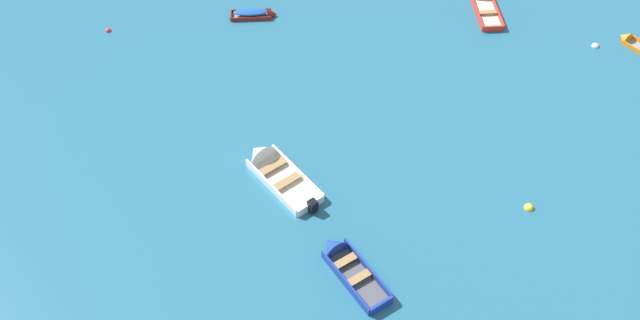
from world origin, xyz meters
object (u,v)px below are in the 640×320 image
(rowboat_deep_blue_outer_right, at_px, (343,260))
(mooring_buoy_midfield, at_px, (529,208))
(rowboat_maroon_cluster_inner, at_px, (258,14))
(mooring_buoy_between_boats_left, at_px, (595,46))
(rowboat_white_foreground_center, at_px, (269,165))
(rowboat_red_center, at_px, (482,1))
(rowboat_orange_cluster_outer, at_px, (631,42))
(mooring_buoy_near_foreground, at_px, (108,31))

(rowboat_deep_blue_outer_right, distance_m, mooring_buoy_midfield, 9.13)
(rowboat_maroon_cluster_inner, height_order, mooring_buoy_between_boats_left, rowboat_maroon_cluster_inner)
(rowboat_deep_blue_outer_right, distance_m, rowboat_white_foreground_center, 6.49)
(rowboat_deep_blue_outer_right, height_order, rowboat_white_foreground_center, rowboat_white_foreground_center)
(rowboat_maroon_cluster_inner, bearing_deg, mooring_buoy_midfield, -36.73)
(rowboat_white_foreground_center, bearing_deg, rowboat_red_center, 58.13)
(rowboat_white_foreground_center, bearing_deg, mooring_buoy_midfield, -0.89)
(rowboat_white_foreground_center, relative_size, rowboat_maroon_cluster_inner, 1.57)
(rowboat_white_foreground_center, xyz_separation_m, rowboat_orange_cluster_outer, (18.14, 13.05, -0.08))
(rowboat_deep_blue_outer_right, xyz_separation_m, rowboat_maroon_cluster_inner, (-7.87, 16.33, 0.00))
(rowboat_maroon_cluster_inner, bearing_deg, rowboat_red_center, 16.51)
(rowboat_red_center, distance_m, rowboat_maroon_cluster_inner, 13.62)
(mooring_buoy_near_foreground, bearing_deg, rowboat_red_center, 17.82)
(rowboat_deep_blue_outer_right, distance_m, mooring_buoy_near_foreground, 20.95)
(rowboat_maroon_cluster_inner, bearing_deg, rowboat_white_foreground_center, -73.38)
(rowboat_white_foreground_center, xyz_separation_m, mooring_buoy_midfield, (12.32, -0.19, -0.20))
(rowboat_red_center, bearing_deg, mooring_buoy_near_foreground, -162.18)
(rowboat_deep_blue_outer_right, height_order, rowboat_maroon_cluster_inner, rowboat_deep_blue_outer_right)
(rowboat_red_center, distance_m, rowboat_white_foreground_center, 18.19)
(rowboat_red_center, distance_m, mooring_buoy_midfield, 15.87)
(rowboat_red_center, relative_size, mooring_buoy_between_boats_left, 10.17)
(rowboat_red_center, bearing_deg, mooring_buoy_between_boats_left, -24.70)
(rowboat_deep_blue_outer_right, relative_size, mooring_buoy_near_foreground, 10.55)
(mooring_buoy_near_foreground, distance_m, mooring_buoy_between_boats_left, 28.13)
(mooring_buoy_midfield, relative_size, mooring_buoy_between_boats_left, 1.12)
(rowboat_maroon_cluster_inner, xyz_separation_m, mooring_buoy_near_foreground, (-8.29, -2.99, -0.21))
(rowboat_white_foreground_center, relative_size, rowboat_orange_cluster_outer, 1.72)
(rowboat_white_foreground_center, bearing_deg, rowboat_maroon_cluster_inner, 106.62)
(rowboat_red_center, height_order, rowboat_orange_cluster_outer, rowboat_red_center)
(rowboat_maroon_cluster_inner, bearing_deg, mooring_buoy_between_boats_left, 2.56)
(rowboat_red_center, relative_size, rowboat_white_foreground_center, 0.91)
(rowboat_deep_blue_outer_right, distance_m, rowboat_maroon_cluster_inner, 18.13)
(rowboat_white_foreground_center, bearing_deg, rowboat_deep_blue_outer_right, -47.15)
(mooring_buoy_near_foreground, xyz_separation_m, mooring_buoy_midfield, (24.07, -8.78, 0.00))
(rowboat_deep_blue_outer_right, height_order, mooring_buoy_midfield, rowboat_deep_blue_outer_right)
(rowboat_deep_blue_outer_right, height_order, rowboat_orange_cluster_outer, rowboat_deep_blue_outer_right)
(mooring_buoy_between_boats_left, bearing_deg, rowboat_red_center, 155.30)
(rowboat_maroon_cluster_inner, relative_size, mooring_buoy_between_boats_left, 7.12)
(rowboat_white_foreground_center, distance_m, rowboat_orange_cluster_outer, 22.35)
(mooring_buoy_near_foreground, bearing_deg, rowboat_white_foreground_center, -36.16)
(rowboat_maroon_cluster_inner, distance_m, mooring_buoy_near_foreground, 8.82)
(rowboat_deep_blue_outer_right, height_order, mooring_buoy_between_boats_left, rowboat_deep_blue_outer_right)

